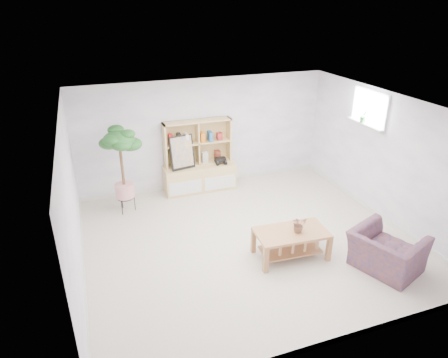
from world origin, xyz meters
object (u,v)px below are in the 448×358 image
object	(u,v)px
floor_tree	(123,171)
armchair	(387,249)
storage_unit	(199,157)
coffee_table	(291,244)

from	to	relation	value
floor_tree	armchair	size ratio (longest dim) A/B	1.75
storage_unit	coffee_table	bearing A→B (deg)	-76.72
coffee_table	storage_unit	bearing A→B (deg)	106.78
coffee_table	armchair	xyz separation A→B (m)	(1.23, -0.80, 0.13)
armchair	coffee_table	bearing A→B (deg)	35.85
storage_unit	coffee_table	world-z (taller)	storage_unit
storage_unit	coffee_table	xyz separation A→B (m)	(0.69, -2.91, -0.54)
floor_tree	armchair	bearing A→B (deg)	-42.42
storage_unit	floor_tree	world-z (taller)	floor_tree
floor_tree	coffee_table	bearing A→B (deg)	-46.36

